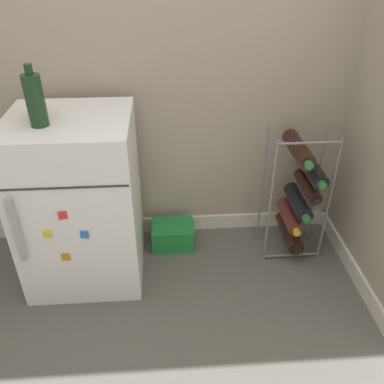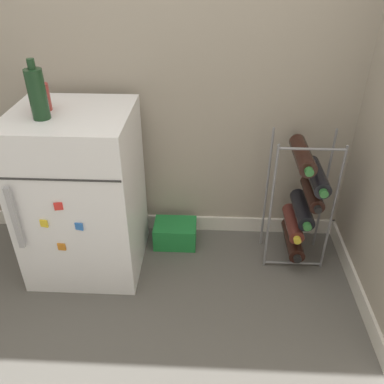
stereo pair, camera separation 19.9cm
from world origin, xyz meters
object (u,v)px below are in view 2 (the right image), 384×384
at_px(wine_rack, 303,200).
at_px(fridge_top_bottle, 37,94).
at_px(fridge_top_cup, 42,97).
at_px(soda_box, 175,233).
at_px(mini_fridge, 82,194).

distance_m(wine_rack, fridge_top_bottle, 1.32).
distance_m(wine_rack, fridge_top_cup, 1.31).
bearing_deg(fridge_top_cup, soda_box, 14.54).
bearing_deg(wine_rack, soda_box, 173.33).
xyz_separation_m(wine_rack, fridge_top_cup, (-1.20, -0.06, 0.54)).
bearing_deg(mini_fridge, soda_box, 20.67).
relative_size(mini_fridge, wine_rack, 1.18).
distance_m(soda_box, fridge_top_bottle, 1.05).
relative_size(wine_rack, fridge_top_bottle, 2.90).
height_order(soda_box, fridge_top_bottle, fridge_top_bottle).
bearing_deg(fridge_top_bottle, fridge_top_cup, 105.43).
xyz_separation_m(fridge_top_cup, fridge_top_bottle, (0.03, -0.09, 0.05)).
relative_size(mini_fridge, fridge_top_cup, 7.32).
bearing_deg(wine_rack, fridge_top_bottle, -172.32).
distance_m(soda_box, fridge_top_cup, 1.00).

